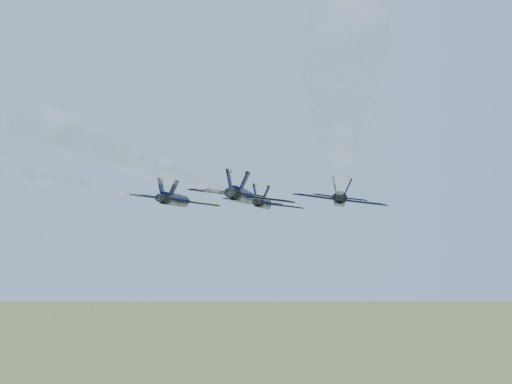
# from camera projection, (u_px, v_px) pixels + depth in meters

# --- Properties ---
(jet_lead) EXTENTS (11.42, 14.60, 3.25)m
(jet_lead) POSITION_uv_depth(u_px,v_px,m) (263.00, 203.00, 109.40)
(jet_lead) COLOR black
(jet_left) EXTENTS (11.42, 14.60, 3.25)m
(jet_left) POSITION_uv_depth(u_px,v_px,m) (175.00, 200.00, 96.36)
(jet_left) COLOR black
(jet_right) EXTENTS (11.42, 14.60, 3.25)m
(jet_right) POSITION_uv_depth(u_px,v_px,m) (340.00, 199.00, 94.67)
(jet_right) COLOR black
(jet_slot) EXTENTS (11.42, 14.60, 3.25)m
(jet_slot) POSITION_uv_depth(u_px,v_px,m) (242.00, 196.00, 82.72)
(jet_slot) COLOR black
(smoke_trail_lead) EXTENTS (3.38, 74.82, 2.03)m
(smoke_trail_lead) POSITION_uv_depth(u_px,v_px,m) (186.00, 179.00, 54.64)
(smoke_trail_lead) COLOR white
(smoke_trail_right) EXTENTS (3.38, 74.82, 2.03)m
(smoke_trail_right) POSITION_uv_depth(u_px,v_px,m) (340.00, 162.00, 39.91)
(smoke_trail_right) COLOR white
(smoke_trail_slot) EXTENTS (3.38, 74.82, 2.03)m
(smoke_trail_slot) POSITION_uv_depth(u_px,v_px,m) (50.00, 135.00, 27.96)
(smoke_trail_slot) COLOR white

